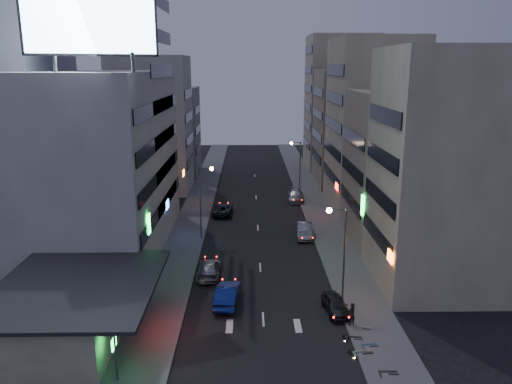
{
  "coord_description": "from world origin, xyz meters",
  "views": [
    {
      "loc": [
        -1.05,
        -29.95,
        18.42
      ],
      "look_at": [
        -0.31,
        19.52,
        5.97
      ],
      "focal_mm": 35.0,
      "sensor_mm": 36.0,
      "label": 1
    }
  ],
  "objects_px": {
    "parked_car_right_far": "(296,196)",
    "person": "(352,314)",
    "parked_car_right_mid": "(305,230)",
    "scooter_blue": "(377,336)",
    "scooter_black_a": "(398,363)",
    "parked_car_left": "(223,209)",
    "road_car_silver": "(209,268)",
    "scooter_silver_a": "(370,342)",
    "parked_car_right_near": "(336,305)",
    "scooter_black_b": "(363,330)",
    "road_car_blue": "(227,294)",
    "scooter_silver_b": "(371,321)"
  },
  "relations": [
    {
      "from": "parked_car_right_near",
      "to": "parked_car_right_mid",
      "type": "height_order",
      "value": "parked_car_right_mid"
    },
    {
      "from": "road_car_silver",
      "to": "scooter_silver_a",
      "type": "bearing_deg",
      "value": 133.25
    },
    {
      "from": "scooter_silver_a",
      "to": "scooter_silver_b",
      "type": "distance_m",
      "value": 3.01
    },
    {
      "from": "scooter_blue",
      "to": "parked_car_right_near",
      "type": "bearing_deg",
      "value": 17.83
    },
    {
      "from": "person",
      "to": "scooter_silver_a",
      "type": "xyz_separation_m",
      "value": [
        0.61,
        -3.27,
        -0.28
      ]
    },
    {
      "from": "parked_car_left",
      "to": "scooter_black_a",
      "type": "distance_m",
      "value": 36.52
    },
    {
      "from": "person",
      "to": "parked_car_right_mid",
      "type": "bearing_deg",
      "value": -119.74
    },
    {
      "from": "road_car_silver",
      "to": "scooter_black_b",
      "type": "height_order",
      "value": "road_car_silver"
    },
    {
      "from": "road_car_silver",
      "to": "scooter_silver_b",
      "type": "height_order",
      "value": "road_car_silver"
    },
    {
      "from": "scooter_silver_a",
      "to": "scooter_black_b",
      "type": "relative_size",
      "value": 1.11
    },
    {
      "from": "road_car_blue",
      "to": "person",
      "type": "distance_m",
      "value": 9.92
    },
    {
      "from": "parked_car_right_far",
      "to": "scooter_black_a",
      "type": "bearing_deg",
      "value": -83.28
    },
    {
      "from": "parked_car_right_mid",
      "to": "road_car_blue",
      "type": "bearing_deg",
      "value": -110.72
    },
    {
      "from": "road_car_silver",
      "to": "scooter_black_a",
      "type": "xyz_separation_m",
      "value": [
        12.79,
        -14.93,
        -0.06
      ]
    },
    {
      "from": "parked_car_right_mid",
      "to": "person",
      "type": "height_order",
      "value": "person"
    },
    {
      "from": "person",
      "to": "scooter_silver_a",
      "type": "height_order",
      "value": "person"
    },
    {
      "from": "scooter_black_b",
      "to": "scooter_black_a",
      "type": "bearing_deg",
      "value": -154.32
    },
    {
      "from": "parked_car_right_far",
      "to": "person",
      "type": "relative_size",
      "value": 3.02
    },
    {
      "from": "parked_car_right_mid",
      "to": "scooter_silver_b",
      "type": "xyz_separation_m",
      "value": [
        2.6,
        -20.08,
        -0.16
      ]
    },
    {
      "from": "scooter_black_b",
      "to": "parked_car_right_far",
      "type": "bearing_deg",
      "value": 10.1
    },
    {
      "from": "scooter_silver_a",
      "to": "road_car_silver",
      "type": "bearing_deg",
      "value": 33.79
    },
    {
      "from": "road_car_silver",
      "to": "scooter_silver_a",
      "type": "distance_m",
      "value": 17.13
    },
    {
      "from": "parked_car_right_near",
      "to": "parked_car_right_mid",
      "type": "bearing_deg",
      "value": 84.8
    },
    {
      "from": "road_car_silver",
      "to": "scooter_silver_b",
      "type": "xyz_separation_m",
      "value": [
        12.42,
        -9.61,
        -0.1
      ]
    },
    {
      "from": "parked_car_right_near",
      "to": "scooter_black_b",
      "type": "height_order",
      "value": "parked_car_right_near"
    },
    {
      "from": "parked_car_right_far",
      "to": "person",
      "type": "bearing_deg",
      "value": -85.51
    },
    {
      "from": "parked_car_right_mid",
      "to": "scooter_black_a",
      "type": "xyz_separation_m",
      "value": [
        2.97,
        -25.4,
        -0.12
      ]
    },
    {
      "from": "person",
      "to": "scooter_blue",
      "type": "distance_m",
      "value": 2.79
    },
    {
      "from": "parked_car_right_far",
      "to": "scooter_blue",
      "type": "xyz_separation_m",
      "value": [
        2.03,
        -37.67,
        -0.13
      ]
    },
    {
      "from": "road_car_blue",
      "to": "scooter_silver_b",
      "type": "height_order",
      "value": "road_car_blue"
    },
    {
      "from": "scooter_silver_a",
      "to": "parked_car_left",
      "type": "bearing_deg",
      "value": 10.42
    },
    {
      "from": "parked_car_right_far",
      "to": "person",
      "type": "xyz_separation_m",
      "value": [
        0.79,
        -35.2,
        0.23
      ]
    },
    {
      "from": "parked_car_right_far",
      "to": "parked_car_right_near",
      "type": "bearing_deg",
      "value": -86.79
    },
    {
      "from": "parked_car_left",
      "to": "scooter_blue",
      "type": "bearing_deg",
      "value": 112.48
    },
    {
      "from": "parked_car_left",
      "to": "parked_car_right_near",
      "type": "bearing_deg",
      "value": 112.0
    },
    {
      "from": "person",
      "to": "scooter_silver_b",
      "type": "xyz_separation_m",
      "value": [
        1.35,
        -0.35,
        -0.38
      ]
    },
    {
      "from": "road_car_blue",
      "to": "parked_car_right_mid",
      "type": "bearing_deg",
      "value": -111.35
    },
    {
      "from": "parked_car_right_near",
      "to": "road_car_blue",
      "type": "distance_m",
      "value": 8.55
    },
    {
      "from": "parked_car_right_mid",
      "to": "scooter_blue",
      "type": "height_order",
      "value": "parked_car_right_mid"
    },
    {
      "from": "parked_car_left",
      "to": "scooter_blue",
      "type": "relative_size",
      "value": 3.06
    },
    {
      "from": "parked_car_right_mid",
      "to": "parked_car_left",
      "type": "distance_m",
      "value": 13.05
    },
    {
      "from": "parked_car_right_near",
      "to": "scooter_silver_a",
      "type": "bearing_deg",
      "value": -82.12
    },
    {
      "from": "parked_car_left",
      "to": "road_car_blue",
      "type": "bearing_deg",
      "value": 95.06
    },
    {
      "from": "road_car_silver",
      "to": "scooter_silver_a",
      "type": "relative_size",
      "value": 2.57
    },
    {
      "from": "parked_car_left",
      "to": "road_car_silver",
      "type": "relative_size",
      "value": 1.04
    },
    {
      "from": "scooter_black_a",
      "to": "road_car_blue",
      "type": "bearing_deg",
      "value": 50.73
    },
    {
      "from": "parked_car_right_far",
      "to": "scooter_silver_a",
      "type": "distance_m",
      "value": 38.49
    },
    {
      "from": "parked_car_left",
      "to": "road_car_silver",
      "type": "distance_m",
      "value": 19.39
    },
    {
      "from": "parked_car_left",
      "to": "scooter_black_b",
      "type": "height_order",
      "value": "parked_car_left"
    },
    {
      "from": "road_car_blue",
      "to": "parked_car_right_far",
      "type": "bearing_deg",
      "value": -99.88
    }
  ]
}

